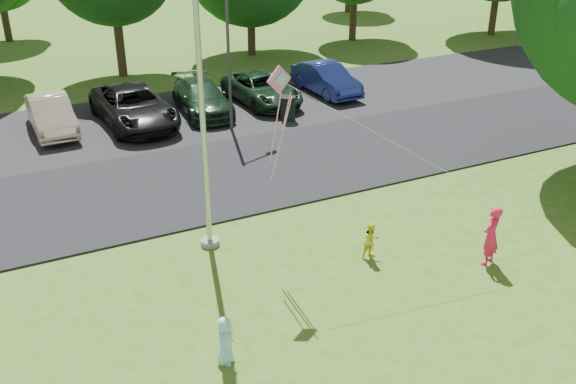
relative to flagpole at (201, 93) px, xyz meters
name	(u,v)px	position (x,y,z in m)	size (l,w,h in m)	color
ground	(434,310)	(3.50, -5.00, -4.17)	(120.00, 120.00, 0.00)	#3A651A
park_road	(267,167)	(3.50, 4.00, -4.14)	(60.00, 6.00, 0.06)	black
parking_strip	(202,113)	(3.50, 10.50, -4.14)	(42.00, 7.00, 0.06)	black
flagpole	(201,93)	(0.00, 0.00, 0.00)	(0.50, 0.50, 10.00)	#B7BABF
street_lamp	(233,37)	(4.04, 8.08, -0.59)	(1.61, 0.72, 5.95)	#3F3F44
trash_can	(288,109)	(6.27, 8.00, -3.65)	(0.65, 0.65, 1.03)	black
parked_cars	(194,98)	(3.15, 10.44, -3.42)	(13.46, 5.44, 1.47)	#C6B793
woman	(491,236)	(5.97, -3.98, -3.37)	(0.58, 0.38, 1.59)	#F92159
child_yellow	(371,241)	(3.47, -2.44, -3.67)	(0.48, 0.37, 0.99)	yellow
child_blue	(225,341)	(-1.32, -4.54, -3.64)	(0.52, 0.34, 1.06)	#A6E8FF
kite	(284,100)	(1.38, -1.67, 0.11)	(5.00, 2.64, 3.27)	pink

